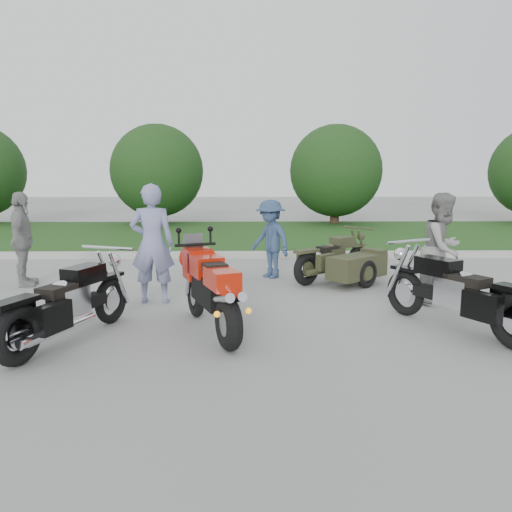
{
  "coord_description": "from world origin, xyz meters",
  "views": [
    {
      "loc": [
        0.57,
        -6.32,
        2.07
      ],
      "look_at": [
        0.68,
        1.41,
        0.8
      ],
      "focal_mm": 35.0,
      "sensor_mm": 36.0,
      "label": 1
    }
  ],
  "objects_px": {
    "person_stripe": "(152,244)",
    "cruiser_sidecar": "(346,264)",
    "person_back": "(22,239)",
    "person_denim": "(271,239)",
    "person_grey": "(443,248)",
    "cruiser_left": "(64,307)",
    "sportbike_red": "(211,288)",
    "cruiser_right": "(463,297)"
  },
  "relations": [
    {
      "from": "person_denim",
      "to": "person_back",
      "type": "relative_size",
      "value": 0.89
    },
    {
      "from": "cruiser_sidecar",
      "to": "person_back",
      "type": "relative_size",
      "value": 1.08
    },
    {
      "from": "cruiser_left",
      "to": "person_grey",
      "type": "distance_m",
      "value": 5.74
    },
    {
      "from": "person_stripe",
      "to": "person_grey",
      "type": "relative_size",
      "value": 1.08
    },
    {
      "from": "person_stripe",
      "to": "person_back",
      "type": "xyz_separation_m",
      "value": [
        -2.64,
        1.26,
        -0.09
      ]
    },
    {
      "from": "sportbike_red",
      "to": "cruiser_sidecar",
      "type": "xyz_separation_m",
      "value": [
        2.34,
        2.96,
        -0.22
      ]
    },
    {
      "from": "cruiser_left",
      "to": "person_grey",
      "type": "height_order",
      "value": "person_grey"
    },
    {
      "from": "cruiser_sidecar",
      "to": "person_back",
      "type": "height_order",
      "value": "person_back"
    },
    {
      "from": "person_denim",
      "to": "cruiser_sidecar",
      "type": "bearing_deg",
      "value": 28.12
    },
    {
      "from": "person_denim",
      "to": "cruiser_left",
      "type": "bearing_deg",
      "value": -73.15
    },
    {
      "from": "cruiser_sidecar",
      "to": "person_back",
      "type": "bearing_deg",
      "value": -129.77
    },
    {
      "from": "cruiser_right",
      "to": "person_grey",
      "type": "xyz_separation_m",
      "value": [
        0.33,
        1.59,
        0.41
      ]
    },
    {
      "from": "cruiser_left",
      "to": "person_stripe",
      "type": "height_order",
      "value": "person_stripe"
    },
    {
      "from": "sportbike_red",
      "to": "person_denim",
      "type": "height_order",
      "value": "person_denim"
    },
    {
      "from": "person_grey",
      "to": "person_back",
      "type": "xyz_separation_m",
      "value": [
        -7.32,
        1.32,
        -0.01
      ]
    },
    {
      "from": "sportbike_red",
      "to": "person_stripe",
      "type": "distance_m",
      "value": 1.95
    },
    {
      "from": "person_grey",
      "to": "person_denim",
      "type": "xyz_separation_m",
      "value": [
        -2.69,
        2.02,
        -0.11
      ]
    },
    {
      "from": "cruiser_left",
      "to": "person_denim",
      "type": "xyz_separation_m",
      "value": [
        2.7,
        3.98,
        0.32
      ]
    },
    {
      "from": "person_denim",
      "to": "sportbike_red",
      "type": "bearing_deg",
      "value": -53.71
    },
    {
      "from": "person_stripe",
      "to": "person_denim",
      "type": "bearing_deg",
      "value": -136.44
    },
    {
      "from": "cruiser_sidecar",
      "to": "person_denim",
      "type": "xyz_separation_m",
      "value": [
        -1.41,
        0.59,
        0.4
      ]
    },
    {
      "from": "person_stripe",
      "to": "cruiser_sidecar",
      "type": "bearing_deg",
      "value": -159.12
    },
    {
      "from": "person_stripe",
      "to": "person_back",
      "type": "bearing_deg",
      "value": -26.41
    },
    {
      "from": "sportbike_red",
      "to": "cruiser_left",
      "type": "height_order",
      "value": "sportbike_red"
    },
    {
      "from": "sportbike_red",
      "to": "cruiser_sidecar",
      "type": "height_order",
      "value": "sportbike_red"
    },
    {
      "from": "cruiser_sidecar",
      "to": "person_grey",
      "type": "xyz_separation_m",
      "value": [
        1.28,
        -1.43,
        0.5
      ]
    },
    {
      "from": "sportbike_red",
      "to": "cruiser_left",
      "type": "bearing_deg",
      "value": 172.71
    },
    {
      "from": "sportbike_red",
      "to": "cruiser_sidecar",
      "type": "distance_m",
      "value": 3.78
    },
    {
      "from": "cruiser_left",
      "to": "cruiser_sidecar",
      "type": "xyz_separation_m",
      "value": [
        4.1,
        3.38,
        -0.07
      ]
    },
    {
      "from": "sportbike_red",
      "to": "cruiser_right",
      "type": "xyz_separation_m",
      "value": [
        3.29,
        -0.05,
        -0.13
      ]
    },
    {
      "from": "cruiser_sidecar",
      "to": "person_stripe",
      "type": "relative_size",
      "value": 0.98
    },
    {
      "from": "person_denim",
      "to": "cruiser_right",
      "type": "bearing_deg",
      "value": -5.88
    },
    {
      "from": "cruiser_right",
      "to": "cruiser_sidecar",
      "type": "height_order",
      "value": "cruiser_right"
    },
    {
      "from": "cruiser_right",
      "to": "cruiser_sidecar",
      "type": "bearing_deg",
      "value": 78.09
    },
    {
      "from": "person_denim",
      "to": "person_back",
      "type": "xyz_separation_m",
      "value": [
        -4.63,
        -0.7,
        0.09
      ]
    },
    {
      "from": "person_denim",
      "to": "person_back",
      "type": "distance_m",
      "value": 4.68
    },
    {
      "from": "sportbike_red",
      "to": "person_back",
      "type": "height_order",
      "value": "person_back"
    },
    {
      "from": "person_back",
      "to": "cruiser_left",
      "type": "bearing_deg",
      "value": -161.76
    },
    {
      "from": "cruiser_left",
      "to": "cruiser_sidecar",
      "type": "distance_m",
      "value": 5.32
    },
    {
      "from": "person_grey",
      "to": "person_back",
      "type": "distance_m",
      "value": 7.44
    },
    {
      "from": "cruiser_right",
      "to": "person_denim",
      "type": "height_order",
      "value": "person_denim"
    },
    {
      "from": "person_stripe",
      "to": "person_denim",
      "type": "relative_size",
      "value": 1.23
    }
  ]
}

